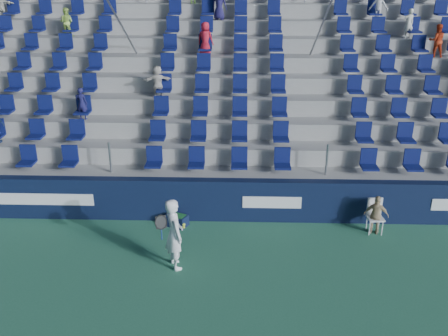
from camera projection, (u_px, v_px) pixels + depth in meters
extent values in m
plane|color=#307151|center=(211.00, 287.00, 11.08)|extent=(70.00, 70.00, 0.00)
cube|color=#0E1734|center=(217.00, 200.00, 13.76)|extent=(24.00, 0.30, 1.20)
cube|color=white|center=(36.00, 199.00, 13.75)|extent=(3.20, 0.02, 0.34)
cube|color=white|center=(272.00, 202.00, 13.56)|extent=(1.60, 0.02, 0.34)
cube|color=#979792|center=(218.00, 191.00, 14.29)|extent=(24.00, 0.85, 1.20)
cube|color=#979792|center=(219.00, 171.00, 14.98)|extent=(24.00, 0.85, 1.70)
cube|color=#979792|center=(220.00, 153.00, 15.66)|extent=(24.00, 0.85, 2.20)
cube|color=#979792|center=(221.00, 137.00, 16.35)|extent=(24.00, 0.85, 2.70)
cube|color=#979792|center=(222.00, 122.00, 17.04)|extent=(24.00, 0.85, 3.20)
cube|color=#979792|center=(223.00, 108.00, 17.73)|extent=(24.00, 0.85, 3.70)
cube|color=#979792|center=(224.00, 95.00, 18.41)|extent=(24.00, 0.85, 4.20)
cube|color=#979792|center=(224.00, 83.00, 19.10)|extent=(24.00, 0.85, 4.70)
cube|color=#979792|center=(225.00, 72.00, 19.79)|extent=(24.00, 0.85, 5.20)
cube|color=#979792|center=(225.00, 56.00, 20.22)|extent=(24.00, 0.50, 6.20)
cube|color=#0C144B|center=(218.00, 160.00, 13.92)|extent=(16.05, 0.50, 0.70)
cube|color=#0C144B|center=(219.00, 133.00, 14.51)|extent=(16.05, 0.50, 0.70)
cube|color=#0C144B|center=(220.00, 109.00, 15.10)|extent=(16.05, 0.50, 0.70)
cube|color=#0C144B|center=(221.00, 86.00, 15.69)|extent=(16.05, 0.50, 0.70)
cube|color=#0C144B|center=(222.00, 65.00, 16.29)|extent=(16.05, 0.50, 0.70)
cube|color=#0C144B|center=(223.00, 45.00, 16.88)|extent=(16.05, 0.50, 0.70)
cube|color=#0C144B|center=(224.00, 27.00, 17.47)|extent=(16.05, 0.50, 0.70)
cube|color=#0C144B|center=(224.00, 10.00, 18.06)|extent=(16.05, 0.50, 0.70)
cylinder|color=gray|center=(129.00, 39.00, 16.06)|extent=(0.06, 7.68, 4.55)
cylinder|color=gray|center=(316.00, 40.00, 15.89)|extent=(0.06, 7.68, 4.55)
imported|color=beige|center=(409.00, 23.00, 17.18)|extent=(0.41, 0.32, 0.99)
imported|color=silver|center=(379.00, 5.00, 17.79)|extent=(0.75, 0.56, 1.03)
imported|color=beige|center=(158.00, 81.00, 15.65)|extent=(0.97, 0.56, 0.99)
imported|color=#1D194B|center=(219.00, 4.00, 17.94)|extent=(0.62, 0.49, 1.10)
imported|color=beige|center=(1.00, 4.00, 18.18)|extent=(0.99, 0.43, 1.03)
imported|color=red|center=(205.00, 39.00, 16.77)|extent=(0.63, 0.51, 1.11)
imported|color=#191848|center=(82.00, 104.00, 15.12)|extent=(0.39, 0.30, 0.98)
imported|color=#A0C850|center=(66.00, 22.00, 17.52)|extent=(0.52, 0.43, 0.98)
imported|color=red|center=(437.00, 41.00, 16.55)|extent=(0.55, 0.44, 1.08)
imported|color=white|center=(174.00, 234.00, 11.50)|extent=(0.65, 0.76, 1.76)
cylinder|color=navy|center=(162.00, 234.00, 11.22)|extent=(0.03, 0.03, 0.28)
torus|color=black|center=(161.00, 222.00, 11.11)|extent=(0.30, 0.17, 0.28)
plane|color=#262626|center=(161.00, 222.00, 11.11)|extent=(0.30, 0.16, 0.29)
sphere|color=#C8DE33|center=(184.00, 227.00, 11.19)|extent=(0.07, 0.07, 0.07)
sphere|color=#C8DE33|center=(184.00, 225.00, 11.24)|extent=(0.07, 0.07, 0.07)
cube|color=white|center=(375.00, 218.00, 13.15)|extent=(0.44, 0.44, 0.04)
cube|color=white|center=(375.00, 206.00, 13.23)|extent=(0.41, 0.08, 0.50)
cylinder|color=white|center=(370.00, 228.00, 13.09)|extent=(0.03, 0.03, 0.40)
cylinder|color=white|center=(382.00, 229.00, 13.08)|extent=(0.03, 0.03, 0.40)
cylinder|color=white|center=(367.00, 222.00, 13.39)|extent=(0.03, 0.03, 0.40)
cylinder|color=white|center=(379.00, 223.00, 13.38)|extent=(0.03, 0.03, 0.40)
imported|color=tan|center=(376.00, 215.00, 13.06)|extent=(0.68, 0.43, 1.08)
cube|color=#0E1733|center=(177.00, 220.00, 13.59)|extent=(0.68, 0.58, 0.31)
cube|color=#1E662D|center=(177.00, 218.00, 13.56)|extent=(0.54, 0.44, 0.19)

